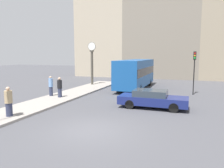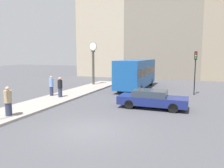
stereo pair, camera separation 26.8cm
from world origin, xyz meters
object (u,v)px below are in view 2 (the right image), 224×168
at_px(street_clock, 93,63).
at_px(pedestrian_black_jacket, 60,87).
at_px(traffic_light_far, 195,64).
at_px(pedestrian_tan_coat, 8,101).
at_px(pedestrian_blue_stripe, 51,86).
at_px(bus_distant, 137,72).
at_px(sedan_car, 152,99).

distance_m(street_clock, pedestrian_black_jacket, 8.69).
bearing_deg(traffic_light_far, pedestrian_tan_coat, -130.56).
bearing_deg(pedestrian_black_jacket, pedestrian_blue_stripe, 165.36).
distance_m(bus_distant, pedestrian_black_jacket, 9.24).
xyz_separation_m(traffic_light_far, street_clock, (-11.62, 2.53, -0.11)).
xyz_separation_m(pedestrian_black_jacket, pedestrian_blue_stripe, (-1.09, 0.28, 0.03)).
relative_size(sedan_car, pedestrian_black_jacket, 2.78).
distance_m(sedan_car, traffic_light_far, 7.44).
height_order(sedan_car, street_clock, street_clock).
relative_size(street_clock, pedestrian_tan_coat, 2.94).
bearing_deg(sedan_car, pedestrian_blue_stripe, 174.32).
bearing_deg(bus_distant, sedan_car, -68.97).
xyz_separation_m(traffic_light_far, pedestrian_tan_coat, (-10.23, -11.95, -1.88)).
height_order(bus_distant, pedestrian_blue_stripe, bus_distant).
relative_size(sedan_car, traffic_light_far, 1.17).
distance_m(bus_distant, pedestrian_blue_stripe, 9.60).
xyz_separation_m(bus_distant, pedestrian_black_jacket, (-4.67, -7.92, -0.81)).
bearing_deg(street_clock, pedestrian_black_jacket, -83.91).
xyz_separation_m(sedan_car, pedestrian_tan_coat, (-7.47, -5.42, 0.34)).
bearing_deg(pedestrian_blue_stripe, sedan_car, -5.68).
bearing_deg(bus_distant, pedestrian_tan_coat, -106.72).
bearing_deg(pedestrian_tan_coat, sedan_car, 35.93).
relative_size(sedan_car, pedestrian_blue_stripe, 2.72).
xyz_separation_m(street_clock, pedestrian_blue_stripe, (-0.18, -8.17, -1.76)).
distance_m(traffic_light_far, pedestrian_tan_coat, 15.85).
distance_m(traffic_light_far, pedestrian_blue_stripe, 13.21).
height_order(pedestrian_black_jacket, pedestrian_blue_stripe, pedestrian_blue_stripe).
bearing_deg(sedan_car, street_clock, 134.32).
bearing_deg(pedestrian_black_jacket, bus_distant, 59.47).
bearing_deg(pedestrian_black_jacket, traffic_light_far, 28.94).
bearing_deg(pedestrian_blue_stripe, street_clock, 88.71).
bearing_deg(pedestrian_black_jacket, sedan_car, -4.43).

